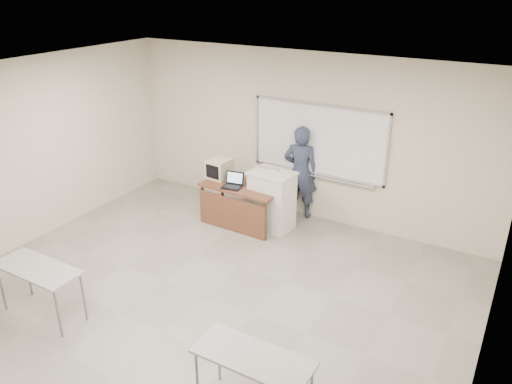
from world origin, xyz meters
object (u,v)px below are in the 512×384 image
Objects in this scene: podium at (272,200)px; presenter at (300,172)px; keyboard at (267,169)px; laptop at (233,184)px; whiteboard at (319,141)px; crt_monitor at (220,169)px; mouse at (253,186)px; instructor_desk at (239,198)px.

podium is 0.61× the size of presenter.
laptop is at bearing -153.76° from keyboard.
podium is at bearing -37.17° from keyboard.
whiteboard reaches higher than laptop.
whiteboard is at bearing 61.75° from podium.
whiteboard is at bearing 31.42° from crt_monitor.
laptop is 3.50× the size of mouse.
instructor_desk is at bearing -150.20° from podium.
presenter reaches higher than podium.
whiteboard is 2.35× the size of podium.
presenter is at bearing 33.76° from crt_monitor.
crt_monitor is (-1.58, -0.78, -0.56)m from whiteboard.
mouse is 0.05× the size of presenter.
mouse is at bearing 41.09° from instructor_desk.
mouse is at bearing -146.31° from keyboard.
podium is at bearing 3.88° from mouse.
keyboard reaches higher than laptop.
crt_monitor is 0.25× the size of presenter.
podium reaches higher than laptop.
presenter is at bearing 53.97° from instructor_desk.
laptop reaches higher than instructor_desk.
instructor_desk is at bearing -151.59° from mouse.
whiteboard is 1.73× the size of instructor_desk.
keyboard is at bearing 32.26° from mouse.
podium is 1.15m from crt_monitor.
mouse is at bearing 44.23° from presenter.
crt_monitor is at bearing -174.72° from podium.
instructor_desk is 3.36× the size of crt_monitor.
crt_monitor reaches higher than keyboard.
presenter is (0.54, 0.78, 0.10)m from mouse.
crt_monitor is 4.53× the size of mouse.
keyboard reaches higher than instructor_desk.
whiteboard reaches higher than keyboard.
laptop is (-1.13, -1.03, -0.67)m from whiteboard.
presenter is at bearing 39.65° from laptop.
instructor_desk is 0.72m from keyboard.
mouse is 0.21× the size of keyboard.
mouse is (0.75, -0.08, -0.15)m from crt_monitor.
keyboard is (0.18, 0.16, 0.30)m from mouse.
mouse is 0.95m from presenter.
crt_monitor is 1.47m from presenter.
presenter reaches higher than keyboard.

